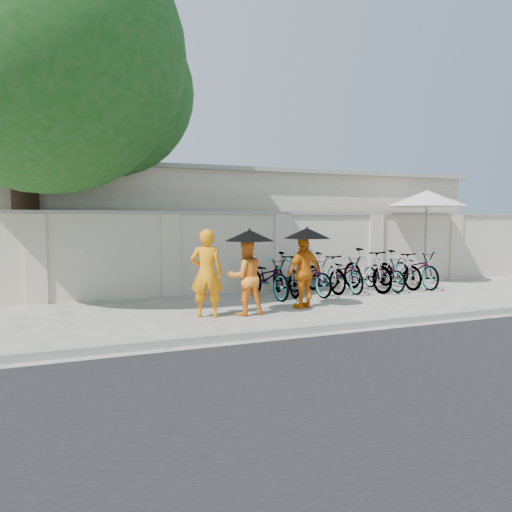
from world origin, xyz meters
name	(u,v)px	position (x,y,z in m)	size (l,w,h in m)	color
ground	(257,315)	(0.00, 0.00, 0.00)	(80.00, 80.00, 0.00)	beige
kerb	(297,330)	(0.00, -1.70, 0.06)	(40.00, 0.16, 0.12)	gray
compound_wall	(245,253)	(1.00, 3.20, 1.00)	(20.00, 0.30, 2.00)	beige
building_behind	(231,227)	(2.00, 7.00, 1.60)	(14.00, 6.00, 3.20)	beige
shade_tree	(47,69)	(-3.66, 2.97, 5.10)	(6.70, 6.20, 8.20)	#382415
monk_left	(206,273)	(-0.96, 0.22, 0.85)	(0.62, 0.41, 1.70)	orange
monk_center	(246,277)	(-0.19, 0.14, 0.75)	(0.73, 0.57, 1.50)	orange
parasol_center	(249,235)	(-0.14, 0.06, 1.57)	(0.96, 0.96, 0.83)	black
monk_right	(304,272)	(1.23, 0.38, 0.77)	(0.90, 0.37, 1.53)	orange
parasol_right	(307,233)	(1.25, 0.30, 1.59)	(0.98, 0.98, 0.84)	black
patio_umbrella	(427,199)	(6.41, 2.58, 2.45)	(2.59, 2.59, 2.71)	gray
bike_0	(268,277)	(1.07, 1.89, 0.49)	(0.66, 1.88, 0.99)	gray
bike_1	(286,274)	(1.63, 2.06, 0.54)	(0.50, 1.78, 1.07)	gray
bike_2	(309,276)	(2.20, 1.91, 0.47)	(0.63, 1.80, 0.94)	gray
bike_3	(325,273)	(2.76, 2.11, 0.51)	(0.48, 1.71, 1.03)	gray
bike_4	(344,273)	(3.32, 2.08, 0.48)	(0.64, 1.83, 0.96)	gray
bike_5	(367,270)	(3.89, 1.89, 0.56)	(0.53, 1.86, 1.12)	gray
bike_6	(384,273)	(4.45, 1.93, 0.45)	(0.60, 1.71, 0.90)	gray
bike_7	(398,269)	(5.02, 2.04, 0.52)	(0.49, 1.72, 1.03)	gray
bike_8	(416,269)	(5.58, 2.01, 0.51)	(0.68, 1.94, 1.02)	gray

